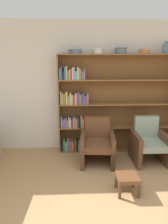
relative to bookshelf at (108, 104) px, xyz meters
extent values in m
cube|color=silver|center=(-0.34, 0.17, 0.35)|extent=(12.00, 0.06, 2.75)
cube|color=brown|center=(-1.03, -0.02, 0.01)|extent=(0.02, 0.30, 2.07)
cube|color=brown|center=(0.23, -0.02, 1.03)|extent=(2.51, 0.30, 0.03)
cube|color=brown|center=(0.23, -0.02, -1.01)|extent=(2.51, 0.30, 0.03)
cube|color=brown|center=(0.23, 0.12, 0.01)|extent=(2.51, 0.01, 2.07)
cube|color=black|center=(-0.98, -0.09, -0.91)|extent=(0.04, 0.12, 0.19)
cube|color=#388C47|center=(-0.94, -0.09, -0.88)|extent=(0.04, 0.12, 0.24)
cube|color=#669EB2|center=(-0.90, -0.09, -0.90)|extent=(0.03, 0.12, 0.20)
cube|color=#7F6B4C|center=(-0.86, -0.08, -0.87)|extent=(0.03, 0.14, 0.26)
cube|color=#994C99|center=(-0.81, -0.06, -0.88)|extent=(0.04, 0.19, 0.23)
cube|color=orange|center=(-0.76, -0.07, -0.89)|extent=(0.03, 0.18, 0.22)
cube|color=red|center=(-0.73, -0.09, -0.90)|extent=(0.02, 0.14, 0.19)
cube|color=#388C47|center=(-0.70, -0.07, -0.87)|extent=(0.03, 0.17, 0.26)
cube|color=black|center=(-0.65, -0.06, -0.89)|extent=(0.04, 0.20, 0.22)
cube|color=white|center=(-0.62, -0.06, -0.90)|extent=(0.02, 0.20, 0.19)
cube|color=brown|center=(0.23, -0.02, -0.48)|extent=(2.51, 0.30, 0.02)
cube|color=#669EB2|center=(-0.99, -0.06, -0.35)|extent=(0.02, 0.18, 0.24)
cube|color=#994C99|center=(-0.95, -0.07, -0.38)|extent=(0.03, 0.16, 0.18)
cube|color=#994C99|center=(-0.92, -0.09, -0.37)|extent=(0.03, 0.13, 0.20)
cube|color=#669EB2|center=(-0.88, -0.08, -0.37)|extent=(0.02, 0.15, 0.21)
cube|color=orange|center=(-0.86, -0.06, -0.39)|extent=(0.02, 0.19, 0.16)
cube|color=#B2A899|center=(-0.83, -0.06, -0.35)|extent=(0.02, 0.18, 0.23)
cube|color=white|center=(-0.80, -0.07, -0.38)|extent=(0.03, 0.16, 0.18)
cube|color=red|center=(-0.77, -0.06, -0.38)|extent=(0.03, 0.20, 0.18)
cube|color=#669EB2|center=(-0.73, -0.08, -0.36)|extent=(0.03, 0.15, 0.22)
cube|color=orange|center=(-0.68, -0.08, -0.37)|extent=(0.04, 0.15, 0.19)
cube|color=#334CB2|center=(-0.64, -0.06, -0.37)|extent=(0.03, 0.19, 0.20)
cube|color=black|center=(-0.60, -0.08, -0.36)|extent=(0.03, 0.14, 0.22)
cube|color=#B2A899|center=(-0.57, -0.09, -0.34)|extent=(0.02, 0.13, 0.25)
cube|color=gold|center=(-0.53, -0.09, -0.38)|extent=(0.04, 0.13, 0.18)
cube|color=red|center=(-0.49, -0.09, -0.34)|extent=(0.02, 0.14, 0.26)
cube|color=brown|center=(0.23, -0.02, 0.02)|extent=(2.51, 0.30, 0.02)
cube|color=#669EB2|center=(-0.99, -0.09, 0.17)|extent=(0.02, 0.14, 0.27)
cube|color=orange|center=(-0.95, -0.06, 0.15)|extent=(0.03, 0.19, 0.24)
cube|color=#7F6B4C|center=(-0.91, -0.06, 0.15)|extent=(0.04, 0.19, 0.22)
cube|color=gold|center=(-0.86, -0.08, 0.16)|extent=(0.04, 0.15, 0.26)
cube|color=#669EB2|center=(-0.83, -0.06, 0.12)|extent=(0.02, 0.19, 0.17)
cube|color=#B2A899|center=(-0.79, -0.06, 0.15)|extent=(0.04, 0.19, 0.23)
cube|color=gold|center=(-0.76, -0.07, 0.13)|extent=(0.03, 0.16, 0.20)
cube|color=red|center=(-0.72, -0.08, 0.13)|extent=(0.04, 0.15, 0.19)
cube|color=#B2A899|center=(-0.68, -0.07, 0.15)|extent=(0.03, 0.18, 0.22)
cube|color=#334CB2|center=(-0.64, -0.08, 0.16)|extent=(0.03, 0.16, 0.25)
cube|color=red|center=(-0.62, -0.08, 0.16)|extent=(0.02, 0.15, 0.25)
cube|color=#7F6B4C|center=(-0.58, -0.09, 0.14)|extent=(0.04, 0.13, 0.21)
cube|color=#334CB2|center=(-0.53, -0.06, 0.15)|extent=(0.04, 0.19, 0.23)
cube|color=#994C99|center=(-0.49, -0.07, 0.12)|extent=(0.02, 0.17, 0.17)
cube|color=#994C99|center=(-0.47, -0.06, 0.13)|extent=(0.02, 0.18, 0.18)
cube|color=#7F6B4C|center=(-0.43, -0.09, 0.15)|extent=(0.04, 0.13, 0.22)
cube|color=brown|center=(0.23, -0.02, 0.53)|extent=(2.51, 0.30, 0.02)
cube|color=#669EB2|center=(-0.99, -0.06, 0.65)|extent=(0.02, 0.19, 0.22)
cube|color=#334CB2|center=(-0.96, -0.06, 0.68)|extent=(0.03, 0.18, 0.27)
cube|color=black|center=(-0.93, -0.07, 0.62)|extent=(0.03, 0.16, 0.17)
cube|color=#4C756B|center=(-0.89, -0.08, 0.67)|extent=(0.03, 0.15, 0.26)
cube|color=white|center=(-0.85, -0.09, 0.68)|extent=(0.02, 0.12, 0.27)
cube|color=#4C756B|center=(-0.83, -0.08, 0.63)|extent=(0.02, 0.15, 0.17)
cube|color=gold|center=(-0.80, -0.07, 0.64)|extent=(0.02, 0.17, 0.20)
cube|color=red|center=(-0.77, -0.07, 0.65)|extent=(0.03, 0.16, 0.22)
cube|color=white|center=(-0.74, -0.06, 0.66)|extent=(0.02, 0.19, 0.24)
cube|color=#669EB2|center=(-0.71, -0.07, 0.66)|extent=(0.04, 0.17, 0.24)
cube|color=#669EB2|center=(-0.67, -0.07, 0.63)|extent=(0.03, 0.17, 0.17)
cube|color=white|center=(-0.63, -0.06, 0.66)|extent=(0.02, 0.18, 0.24)
cube|color=orange|center=(-0.61, -0.08, 0.65)|extent=(0.02, 0.15, 0.23)
cube|color=#7F6B4C|center=(-0.58, -0.09, 0.65)|extent=(0.03, 0.12, 0.22)
cube|color=#4C756B|center=(-0.54, -0.07, 0.62)|extent=(0.03, 0.17, 0.17)
cube|color=#994C99|center=(-0.50, -0.09, 0.65)|extent=(0.03, 0.14, 0.21)
cylinder|color=slate|center=(-0.68, -0.02, 1.09)|extent=(0.24, 0.24, 0.08)
torus|color=slate|center=(-0.68, -0.02, 1.12)|extent=(0.27, 0.27, 0.02)
cylinder|color=silver|center=(-0.23, -0.02, 1.10)|extent=(0.18, 0.18, 0.10)
torus|color=silver|center=(-0.23, -0.02, 1.14)|extent=(0.20, 0.20, 0.02)
cylinder|color=slate|center=(0.23, -0.02, 1.10)|extent=(0.21, 0.21, 0.11)
torus|color=slate|center=(0.23, -0.02, 1.15)|extent=(0.24, 0.24, 0.02)
cylinder|color=#C67547|center=(0.71, -0.02, 1.09)|extent=(0.19, 0.19, 0.08)
torus|color=#C67547|center=(0.71, -0.02, 1.13)|extent=(0.21, 0.21, 0.02)
cylinder|color=slate|center=(1.14, -0.02, 1.14)|extent=(0.12, 0.12, 0.19)
cylinder|color=slate|center=(1.14, -0.02, 1.26)|extent=(0.07, 0.07, 0.05)
cube|color=brown|center=(-0.02, -0.96, -0.85)|extent=(0.08, 0.08, 0.34)
cube|color=brown|center=(-0.59, -0.91, -0.85)|extent=(0.08, 0.08, 0.34)
cube|color=brown|center=(0.04, -0.35, -0.85)|extent=(0.08, 0.08, 0.34)
cube|color=brown|center=(-0.53, -0.30, -0.85)|extent=(0.08, 0.08, 0.34)
cube|color=brown|center=(-0.28, -0.63, -0.65)|extent=(0.53, 0.68, 0.12)
cube|color=brown|center=(-0.25, -0.35, -0.39)|extent=(0.49, 0.16, 0.45)
cube|color=brown|center=(0.00, -0.66, -0.73)|extent=(0.14, 0.68, 0.58)
cube|color=brown|center=(-0.55, -0.61, -0.73)|extent=(0.14, 0.68, 0.58)
cube|color=brown|center=(0.46, -0.94, -0.85)|extent=(0.07, 0.07, 0.34)
cube|color=brown|center=(1.03, -0.32, -0.85)|extent=(0.07, 0.07, 0.34)
cube|color=brown|center=(0.46, -0.33, -0.85)|extent=(0.07, 0.07, 0.34)
cube|color=gray|center=(0.75, -0.63, -0.65)|extent=(0.49, 0.64, 0.12)
cube|color=gray|center=(0.74, -0.35, -0.39)|extent=(0.48, 0.12, 0.45)
cube|color=brown|center=(1.03, -0.63, -0.73)|extent=(0.09, 0.68, 0.58)
cube|color=brown|center=(0.47, -0.64, -0.73)|extent=(0.09, 0.68, 0.58)
cube|color=brown|center=(-0.06, -1.47, -0.91)|extent=(0.04, 0.04, 0.22)
cube|color=brown|center=(0.22, -1.47, -0.91)|extent=(0.04, 0.04, 0.22)
cube|color=brown|center=(-0.06, -1.75, -0.91)|extent=(0.04, 0.04, 0.22)
cube|color=brown|center=(0.22, -1.75, -0.91)|extent=(0.04, 0.04, 0.22)
cube|color=brown|center=(0.08, -1.61, -0.77)|extent=(0.32, 0.32, 0.06)
camera|label=1|loc=(-0.71, -4.51, 1.01)|focal=35.00mm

